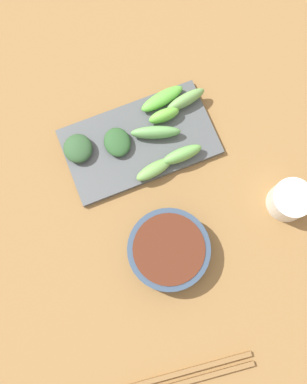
% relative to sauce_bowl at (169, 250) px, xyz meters
% --- Properties ---
extents(tabletop, '(2.10, 2.10, 0.02)m').
position_rel_sauce_bowl_xyz_m(tabletop, '(0.13, -0.04, -0.03)').
color(tabletop, olive).
rests_on(tabletop, ground).
extents(sauce_bowl, '(0.15, 0.15, 0.04)m').
position_rel_sauce_bowl_xyz_m(sauce_bowl, '(0.00, 0.00, 0.00)').
color(sauce_bowl, '#30435A').
rests_on(sauce_bowl, tabletop).
extents(serving_plate, '(0.16, 0.29, 0.01)m').
position_rel_sauce_bowl_xyz_m(serving_plate, '(0.21, -0.03, -0.02)').
color(serving_plate, '#4B5053').
rests_on(serving_plate, tabletop).
extents(broccoli_stalk_0, '(0.03, 0.08, 0.03)m').
position_rel_sauce_bowl_xyz_m(broccoli_stalk_0, '(0.25, -0.14, 0.00)').
color(broccoli_stalk_0, '#6B9F52').
rests_on(broccoli_stalk_0, serving_plate).
extents(broccoli_leafy_1, '(0.06, 0.06, 0.03)m').
position_rel_sauce_bowl_xyz_m(broccoli_leafy_1, '(0.24, 0.09, 0.00)').
color(broccoli_leafy_1, '#2E532F').
rests_on(broccoli_leafy_1, serving_plate).
extents(broccoli_stalk_2, '(0.04, 0.08, 0.02)m').
position_rel_sauce_bowl_xyz_m(broccoli_stalk_2, '(0.15, -0.03, 0.00)').
color(broccoli_stalk_2, '#6AA04D').
rests_on(broccoli_stalk_2, serving_plate).
extents(broccoli_leafy_3, '(0.06, 0.05, 0.02)m').
position_rel_sauce_bowl_xyz_m(broccoli_leafy_3, '(0.22, 0.01, 0.00)').
color(broccoli_leafy_3, '#2B542A').
rests_on(broccoli_leafy_3, serving_plate).
extents(broccoli_stalk_4, '(0.04, 0.10, 0.02)m').
position_rel_sauce_bowl_xyz_m(broccoli_stalk_4, '(0.27, -0.10, 0.00)').
color(broccoli_stalk_4, '#5CB03E').
rests_on(broccoli_stalk_4, serving_plate).
extents(broccoli_stalk_5, '(0.02, 0.06, 0.03)m').
position_rel_sauce_bowl_xyz_m(broccoli_stalk_5, '(0.24, -0.09, 0.00)').
color(broccoli_stalk_5, '#69BB40').
rests_on(broccoli_stalk_5, serving_plate).
extents(broccoli_stalk_6, '(0.05, 0.10, 0.03)m').
position_rel_sauce_bowl_xyz_m(broccoli_stalk_6, '(0.21, -0.06, 0.01)').
color(broccoli_stalk_6, '#64A457').
rests_on(broccoli_stalk_6, serving_plate).
extents(broccoli_stalk_7, '(0.03, 0.08, 0.03)m').
position_rel_sauce_bowl_xyz_m(broccoli_stalk_7, '(0.15, -0.09, 0.00)').
color(broccoli_stalk_7, '#68AD51').
rests_on(broccoli_stalk_7, serving_plate).
extents(chopsticks, '(0.05, 0.23, 0.01)m').
position_rel_sauce_bowl_xyz_m(chopsticks, '(-0.21, 0.05, -0.02)').
color(chopsticks, olive).
rests_on(chopsticks, tabletop).
extents(tea_cup, '(0.07, 0.07, 0.05)m').
position_rel_sauce_bowl_xyz_m(tea_cup, '(0.00, -0.24, 0.00)').
color(tea_cup, white).
rests_on(tea_cup, tabletop).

